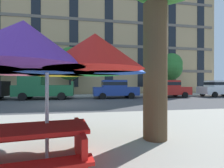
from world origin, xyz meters
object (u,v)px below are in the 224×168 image
object	(u,v)px
patio_umbrella	(47,58)
sedan_white	(219,88)
sedan_blue	(115,89)
sedan_red	(167,88)
street_tree_middle	(70,63)
pickup_green	(42,88)
picnic_table	(28,146)
street_tree_right	(171,66)

from	to	relation	value
patio_umbrella	sedan_white	bearing A→B (deg)	39.66
sedan_blue	patio_umbrella	size ratio (longest dim) A/B	1.25
sedan_red	patio_umbrella	xyz separation A→B (m)	(-9.19, -12.70, 0.94)
street_tree_middle	sedan_red	bearing A→B (deg)	-19.70
sedan_red	patio_umbrella	distance (m)	15.70
sedan_blue	sedan_red	world-z (taller)	same
pickup_green	patio_umbrella	size ratio (longest dim) A/B	1.45
sedan_red	picnic_table	distance (m)	16.03
pickup_green	street_tree_middle	size ratio (longest dim) A/B	0.90
street_tree_middle	picnic_table	world-z (taller)	street_tree_middle
pickup_green	sedan_blue	bearing A→B (deg)	-0.00
sedan_blue	picnic_table	distance (m)	13.53
pickup_green	street_tree_right	xyz separation A→B (m)	(14.44, 3.03, 2.61)
pickup_green	sedan_white	world-z (taller)	pickup_green
pickup_green	sedan_red	size ratio (longest dim) A/B	1.16
sedan_white	pickup_green	bearing A→B (deg)	180.00
patio_umbrella	picnic_table	world-z (taller)	patio_umbrella
sedan_blue	picnic_table	bearing A→B (deg)	-106.50
sedan_blue	sedan_white	bearing A→B (deg)	0.00
pickup_green	street_tree_middle	distance (m)	5.06
patio_umbrella	picnic_table	distance (m)	1.44
sedan_white	street_tree_right	distance (m)	5.70
pickup_green	sedan_red	bearing A→B (deg)	-0.00
street_tree_middle	patio_umbrella	size ratio (longest dim) A/B	1.61
sedan_red	patio_umbrella	bearing A→B (deg)	-125.88
pickup_green	street_tree_right	distance (m)	14.98
sedan_blue	pickup_green	bearing A→B (deg)	180.00
street_tree_right	sedan_red	bearing A→B (deg)	-124.94
sedan_white	patio_umbrella	bearing A→B (deg)	-140.34
sedan_blue	street_tree_middle	bearing A→B (deg)	141.70
picnic_table	street_tree_right	bearing A→B (deg)	54.24
street_tree_middle	street_tree_right	size ratio (longest dim) A/B	1.08
street_tree_middle	street_tree_right	xyz separation A→B (m)	(12.29, -0.61, -0.17)
picnic_table	patio_umbrella	bearing A→B (deg)	51.17
street_tree_middle	patio_umbrella	bearing A→B (deg)	-86.54
sedan_white	sedan_red	bearing A→B (deg)	180.00
sedan_red	street_tree_right	bearing A→B (deg)	55.06
patio_umbrella	picnic_table	xyz separation A→B (m)	(-0.22, -0.27, -1.40)
pickup_green	sedan_red	xyz separation A→B (m)	(12.32, -0.00, -0.08)
sedan_red	street_tree_middle	xyz separation A→B (m)	(-10.18, 3.64, 2.85)
sedan_white	picnic_table	size ratio (longest dim) A/B	2.23
sedan_red	street_tree_middle	bearing A→B (deg)	160.30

